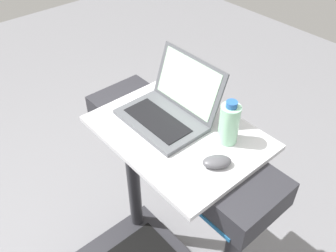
# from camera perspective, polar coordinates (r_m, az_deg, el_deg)

# --- Properties ---
(desk_board) EXTENTS (0.64, 0.48, 0.02)m
(desk_board) POSITION_cam_1_polar(r_m,az_deg,el_deg) (1.38, 1.56, -1.02)
(desk_board) COLOR silver
(desk_board) RESTS_ON treadmill_base
(laptop) EXTENTS (0.33, 0.29, 0.23)m
(laptop) POSITION_cam_1_polar(r_m,az_deg,el_deg) (1.41, 0.22, 2.85)
(laptop) COLOR #515459
(laptop) RESTS_ON desk_board
(computer_mouse) EXTENTS (0.11, 0.12, 0.03)m
(computer_mouse) POSITION_cam_1_polar(r_m,az_deg,el_deg) (1.24, 7.71, -5.60)
(computer_mouse) COLOR #4C4C51
(computer_mouse) RESTS_ON desk_board
(water_bottle) EXTENTS (0.07, 0.07, 0.18)m
(water_bottle) POSITION_cam_1_polar(r_m,az_deg,el_deg) (1.30, 9.59, 0.41)
(water_bottle) COLOR #9EDBB2
(water_bottle) RESTS_ON desk_board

